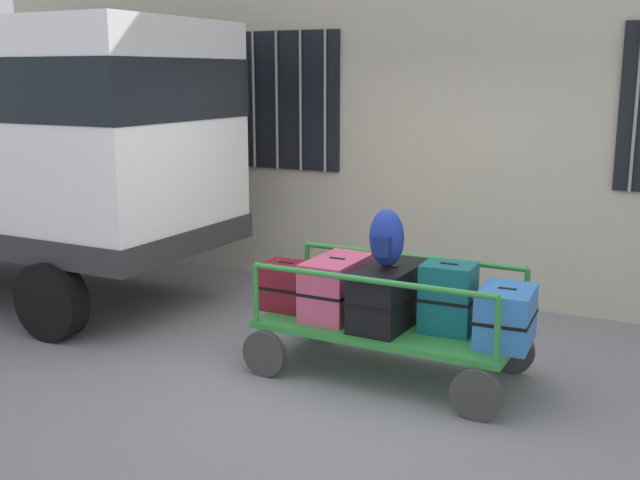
{
  "coord_description": "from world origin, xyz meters",
  "views": [
    {
      "loc": [
        2.47,
        -5.0,
        2.3
      ],
      "look_at": [
        -0.28,
        0.24,
        1.01
      ],
      "focal_mm": 43.2,
      "sensor_mm": 36.0,
      "label": 1
    }
  ],
  "objects_px": {
    "van": "(9,132)",
    "suitcase_midleft_bottom": "(337,287)",
    "luggage_cart": "(389,334)",
    "suitcase_left_bottom": "(286,286)",
    "backpack": "(386,238)",
    "suitcase_midright_bottom": "(448,298)",
    "suitcase_center_bottom": "(389,295)",
    "suitcase_right_bottom": "(506,316)"
  },
  "relations": [
    {
      "from": "luggage_cart",
      "to": "suitcase_midleft_bottom",
      "type": "relative_size",
      "value": 3.02
    },
    {
      "from": "luggage_cart",
      "to": "suitcase_left_bottom",
      "type": "height_order",
      "value": "suitcase_left_bottom"
    },
    {
      "from": "suitcase_midleft_bottom",
      "to": "suitcase_center_bottom",
      "type": "relative_size",
      "value": 0.85
    },
    {
      "from": "suitcase_left_bottom",
      "to": "suitcase_midleft_bottom",
      "type": "relative_size",
      "value": 0.58
    },
    {
      "from": "luggage_cart",
      "to": "suitcase_left_bottom",
      "type": "distance_m",
      "value": 0.94
    },
    {
      "from": "backpack",
      "to": "suitcase_center_bottom",
      "type": "bearing_deg",
      "value": 70.78
    },
    {
      "from": "suitcase_left_bottom",
      "to": "suitcase_right_bottom",
      "type": "xyz_separation_m",
      "value": [
        1.8,
        -0.01,
        0.01
      ]
    },
    {
      "from": "suitcase_left_bottom",
      "to": "backpack",
      "type": "height_order",
      "value": "backpack"
    },
    {
      "from": "van",
      "to": "suitcase_right_bottom",
      "type": "xyz_separation_m",
      "value": [
        5.3,
        -0.37,
        -1.09
      ]
    },
    {
      "from": "van",
      "to": "suitcase_midright_bottom",
      "type": "xyz_separation_m",
      "value": [
        4.85,
        -0.3,
        -1.04
      ]
    },
    {
      "from": "suitcase_midright_bottom",
      "to": "backpack",
      "type": "xyz_separation_m",
      "value": [
        -0.47,
        -0.09,
        0.42
      ]
    },
    {
      "from": "luggage_cart",
      "to": "suitcase_midright_bottom",
      "type": "distance_m",
      "value": 0.57
    },
    {
      "from": "suitcase_left_bottom",
      "to": "suitcase_center_bottom",
      "type": "xyz_separation_m",
      "value": [
        0.9,
        0.02,
        0.04
      ]
    },
    {
      "from": "suitcase_center_bottom",
      "to": "suitcase_midright_bottom",
      "type": "height_order",
      "value": "suitcase_midright_bottom"
    },
    {
      "from": "suitcase_right_bottom",
      "to": "suitcase_center_bottom",
      "type": "bearing_deg",
      "value": 178.15
    },
    {
      "from": "backpack",
      "to": "suitcase_midright_bottom",
      "type": "bearing_deg",
      "value": 10.35
    },
    {
      "from": "suitcase_midleft_bottom",
      "to": "luggage_cart",
      "type": "bearing_deg",
      "value": -0.72
    },
    {
      "from": "suitcase_right_bottom",
      "to": "suitcase_midright_bottom",
      "type": "bearing_deg",
      "value": 171.24
    },
    {
      "from": "luggage_cart",
      "to": "suitcase_left_bottom",
      "type": "bearing_deg",
      "value": -178.71
    },
    {
      "from": "suitcase_right_bottom",
      "to": "suitcase_left_bottom",
      "type": "bearing_deg",
      "value": 179.7
    },
    {
      "from": "suitcase_left_bottom",
      "to": "suitcase_midright_bottom",
      "type": "distance_m",
      "value": 1.36
    },
    {
      "from": "suitcase_midleft_bottom",
      "to": "backpack",
      "type": "height_order",
      "value": "backpack"
    },
    {
      "from": "van",
      "to": "suitcase_right_bottom",
      "type": "bearing_deg",
      "value": -3.95
    },
    {
      "from": "suitcase_left_bottom",
      "to": "suitcase_midright_bottom",
      "type": "bearing_deg",
      "value": 2.54
    },
    {
      "from": "suitcase_left_bottom",
      "to": "suitcase_right_bottom",
      "type": "bearing_deg",
      "value": -0.3
    },
    {
      "from": "suitcase_midleft_bottom",
      "to": "suitcase_midright_bottom",
      "type": "distance_m",
      "value": 0.9
    },
    {
      "from": "suitcase_midright_bottom",
      "to": "suitcase_right_bottom",
      "type": "height_order",
      "value": "suitcase_midright_bottom"
    },
    {
      "from": "suitcase_midright_bottom",
      "to": "van",
      "type": "bearing_deg",
      "value": 176.5
    },
    {
      "from": "van",
      "to": "luggage_cart",
      "type": "distance_m",
      "value": 4.62
    },
    {
      "from": "van",
      "to": "suitcase_midleft_bottom",
      "type": "bearing_deg",
      "value": -4.79
    },
    {
      "from": "suitcase_left_bottom",
      "to": "backpack",
      "type": "relative_size",
      "value": 0.89
    },
    {
      "from": "suitcase_midleft_bottom",
      "to": "suitcase_center_bottom",
      "type": "height_order",
      "value": "suitcase_midleft_bottom"
    },
    {
      "from": "van",
      "to": "suitcase_center_bottom",
      "type": "relative_size",
      "value": 5.82
    },
    {
      "from": "suitcase_right_bottom",
      "to": "backpack",
      "type": "xyz_separation_m",
      "value": [
        -0.92,
        -0.02,
        0.48
      ]
    },
    {
      "from": "suitcase_midright_bottom",
      "to": "suitcase_right_bottom",
      "type": "relative_size",
      "value": 0.96
    },
    {
      "from": "suitcase_midright_bottom",
      "to": "suitcase_right_bottom",
      "type": "distance_m",
      "value": 0.46
    },
    {
      "from": "luggage_cart",
      "to": "suitcase_midright_bottom",
      "type": "bearing_deg",
      "value": 5.03
    },
    {
      "from": "van",
      "to": "suitcase_left_bottom",
      "type": "xyz_separation_m",
      "value": [
        3.5,
        -0.36,
        -1.1
      ]
    },
    {
      "from": "luggage_cart",
      "to": "suitcase_midright_bottom",
      "type": "relative_size",
      "value": 3.88
    },
    {
      "from": "luggage_cart",
      "to": "suitcase_right_bottom",
      "type": "height_order",
      "value": "suitcase_right_bottom"
    },
    {
      "from": "luggage_cart",
      "to": "suitcase_center_bottom",
      "type": "xyz_separation_m",
      "value": [
        0.0,
        -0.0,
        0.31
      ]
    },
    {
      "from": "suitcase_midleft_bottom",
      "to": "backpack",
      "type": "distance_m",
      "value": 0.63
    }
  ]
}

